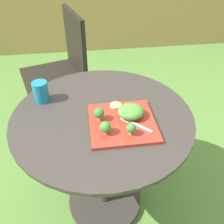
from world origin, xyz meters
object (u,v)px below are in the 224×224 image
salad_plate (122,123)px  drinking_glass (41,93)px  patio_chair (63,64)px  fork (133,123)px

salad_plate → drinking_glass: bearing=147.8°
patio_chair → fork: (0.34, -0.96, 0.19)m
patio_chair → drinking_glass: bearing=-95.1°
patio_chair → salad_plate: (0.29, -0.94, 0.18)m
drinking_glass → fork: 0.47m
salad_plate → drinking_glass: drinking_glass is taller
drinking_glass → fork: bearing=-31.3°
drinking_glass → fork: size_ratio=0.84×
patio_chair → drinking_glass: 0.75m
patio_chair → fork: 1.04m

